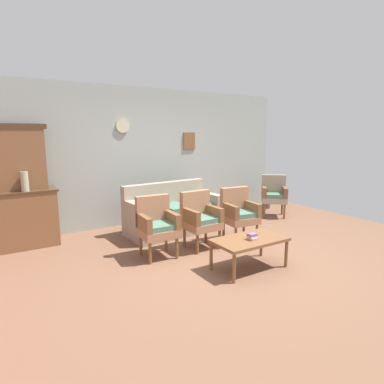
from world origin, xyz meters
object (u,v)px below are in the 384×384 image
(side_cabinet, at_px, (20,219))
(floral_couch, at_px, (173,214))
(wingback_chair_by_fireplace, at_px, (274,194))
(coffee_table, at_px, (249,242))
(book_stack_on_table, at_px, (252,236))
(floor_vase_by_wall, at_px, (267,195))
(vase_on_cabinet, at_px, (25,182))
(armchair_near_couch_end, at_px, (157,224))
(armchair_row_middle, at_px, (200,217))
(armchair_by_doorway, at_px, (239,212))

(side_cabinet, height_order, floral_couch, side_cabinet)
(floral_couch, relative_size, wingback_chair_by_fireplace, 1.99)
(coffee_table, xyz_separation_m, book_stack_on_table, (0.01, -0.05, 0.08))
(floor_vase_by_wall, bearing_deg, coffee_table, -138.39)
(vase_on_cabinet, height_order, armchair_near_couch_end, vase_on_cabinet)
(book_stack_on_table, bearing_deg, armchair_row_middle, 95.80)
(coffee_table, relative_size, book_stack_on_table, 7.90)
(armchair_row_middle, relative_size, coffee_table, 0.90)
(side_cabinet, xyz_separation_m, armchair_near_couch_end, (1.69, -1.52, 0.03))
(wingback_chair_by_fireplace, height_order, floor_vase_by_wall, wingback_chair_by_fireplace)
(armchair_by_doorway, relative_size, wingback_chair_by_fireplace, 1.00)
(coffee_table, bearing_deg, armchair_near_couch_end, 128.85)
(floral_couch, height_order, armchair_row_middle, same)
(armchair_near_couch_end, height_order, wingback_chair_by_fireplace, same)
(armchair_by_doorway, bearing_deg, side_cabinet, 153.35)
(side_cabinet, height_order, wingback_chair_by_fireplace, side_cabinet)
(armchair_near_couch_end, relative_size, wingback_chair_by_fireplace, 1.00)
(coffee_table, distance_m, book_stack_on_table, 0.10)
(armchair_by_doorway, bearing_deg, floor_vase_by_wall, 34.88)
(side_cabinet, relative_size, armchair_row_middle, 1.28)
(side_cabinet, relative_size, armchair_by_doorway, 1.28)
(vase_on_cabinet, bearing_deg, floor_vase_by_wall, 0.91)
(armchair_near_couch_end, bearing_deg, book_stack_on_table, -52.13)
(wingback_chair_by_fireplace, relative_size, coffee_table, 0.90)
(armchair_near_couch_end, xyz_separation_m, wingback_chair_by_fireplace, (3.25, 0.79, 0.00))
(coffee_table, bearing_deg, floral_couch, 92.07)
(armchair_near_couch_end, height_order, floor_vase_by_wall, armchair_near_couch_end)
(armchair_near_couch_end, bearing_deg, side_cabinet, 138.04)
(coffee_table, bearing_deg, wingback_chair_by_fireplace, 37.89)
(armchair_row_middle, distance_m, coffee_table, 1.06)
(vase_on_cabinet, height_order, armchair_row_middle, vase_on_cabinet)
(floral_couch, relative_size, book_stack_on_table, 14.14)
(armchair_row_middle, height_order, wingback_chair_by_fireplace, same)
(book_stack_on_table, distance_m, floor_vase_by_wall, 3.77)
(vase_on_cabinet, distance_m, coffee_table, 3.50)
(side_cabinet, relative_size, vase_on_cabinet, 3.74)
(vase_on_cabinet, height_order, floral_couch, vase_on_cabinet)
(book_stack_on_table, bearing_deg, wingback_chair_by_fireplace, 38.64)
(side_cabinet, bearing_deg, floral_couch, -13.00)
(floral_couch, bearing_deg, book_stack_on_table, -87.81)
(side_cabinet, relative_size, floor_vase_by_wall, 1.81)
(vase_on_cabinet, relative_size, armchair_row_middle, 0.34)
(coffee_table, bearing_deg, floor_vase_by_wall, 41.61)
(armchair_row_middle, bearing_deg, book_stack_on_table, -84.20)
(wingback_chair_by_fireplace, bearing_deg, book_stack_on_table, -141.36)
(side_cabinet, distance_m, coffee_table, 3.63)
(vase_on_cabinet, distance_m, floor_vase_by_wall, 5.30)
(wingback_chair_by_fireplace, distance_m, book_stack_on_table, 3.05)
(floral_couch, height_order, armchair_near_couch_end, same)
(side_cabinet, distance_m, armchair_by_doorway, 3.57)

